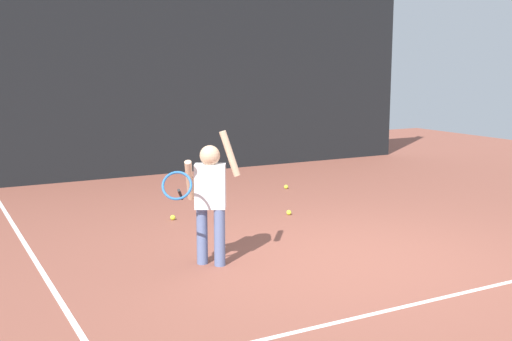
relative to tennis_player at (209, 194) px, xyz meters
name	(u,v)px	position (x,y,z in m)	size (l,w,h in m)	color
ground_plane	(354,258)	(1.41, -0.51, -0.73)	(20.00, 20.00, 0.00)	brown
court_line_baseline	(444,297)	(1.41, -1.77, -0.72)	(9.00, 0.05, 0.00)	white
court_line_sideline	(44,274)	(-1.52, 0.49, -0.72)	(0.05, 9.00, 0.00)	white
back_fence_windscreen	(160,72)	(1.41, 5.29, 1.12)	(10.56, 0.08, 3.69)	black
fence_post_1	(6,68)	(-1.16, 5.35, 1.19)	(0.09, 0.09, 3.84)	slate
fence_post_2	(158,68)	(1.41, 5.35, 1.19)	(0.09, 0.09, 3.84)	slate
fence_post_3	(282,68)	(3.97, 5.35, 1.19)	(0.09, 0.09, 3.84)	slate
fence_post_4	(383,67)	(6.54, 5.35, 1.19)	(0.09, 0.09, 3.84)	slate
tennis_player	(209,194)	(0.00, 0.00, 0.00)	(0.88, 0.54, 1.35)	slate
tennis_ball_0	(286,187)	(2.68, 2.99, -0.69)	(0.07, 0.07, 0.07)	#CCE033
tennis_ball_2	(289,213)	(1.80, 1.44, -0.69)	(0.07, 0.07, 0.07)	#CCE033
tennis_ball_3	(173,218)	(0.33, 1.91, -0.69)	(0.07, 0.07, 0.07)	#CCE033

